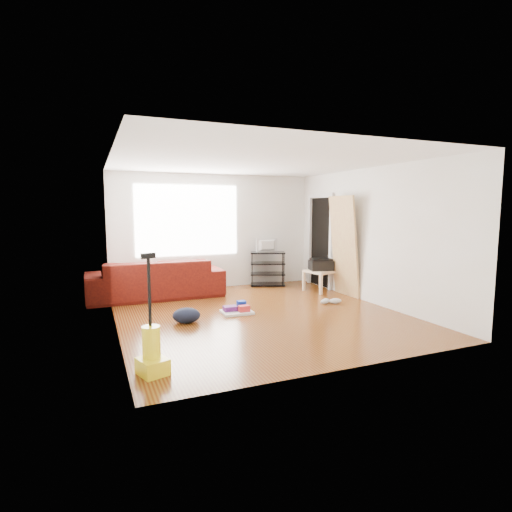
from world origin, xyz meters
name	(u,v)px	position (x,y,z in m)	size (l,w,h in m)	color
room	(259,238)	(0.07, 0.15, 1.25)	(4.51, 5.01, 2.51)	#551E09
sofa	(156,297)	(-1.39, 1.95, 0.00)	(2.60, 1.02, 0.76)	black
tv_stand	(268,268)	(1.16, 2.22, 0.40)	(0.88, 0.70, 0.78)	black
tv	(268,245)	(1.16, 2.22, 0.93)	(0.52, 0.07, 0.30)	black
side_table	(321,273)	(1.95, 1.22, 0.38)	(0.68, 0.68, 0.45)	beige
printer	(321,264)	(1.95, 1.22, 0.57)	(0.55, 0.47, 0.25)	black
bucket	(208,295)	(-0.38, 1.75, 0.00)	(0.27, 0.27, 0.27)	#1E2FA0
toilet_paper	(208,285)	(-0.38, 1.78, 0.20)	(0.13, 0.13, 0.12)	silver
cleaning_tray	(237,310)	(-0.31, 0.20, 0.05)	(0.51, 0.42, 0.18)	silver
backpack	(187,323)	(-1.24, -0.05, 0.00)	(0.42, 0.34, 0.23)	black
sneakers	(330,301)	(1.50, 0.15, 0.05)	(0.45, 0.23, 0.10)	silver
vacuum	(152,352)	(-2.00, -1.80, 0.24)	(0.35, 0.38, 1.29)	yellow
door_panel	(343,295)	(2.13, 0.66, 0.00)	(0.04, 0.80, 2.01)	#A87047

